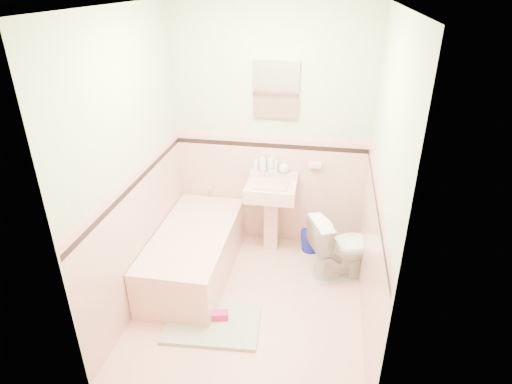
% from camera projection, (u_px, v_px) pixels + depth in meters
% --- Properties ---
extents(floor, '(2.20, 2.20, 0.00)m').
position_uv_depth(floor, '(251.00, 301.00, 3.96)').
color(floor, '#E9AE98').
rests_on(floor, ground).
extents(ceiling, '(2.20, 2.20, 0.00)m').
position_uv_depth(ceiling, '(249.00, 6.00, 2.84)').
color(ceiling, white).
rests_on(ceiling, ground).
extents(wall_back, '(2.50, 0.00, 2.50)m').
position_uv_depth(wall_back, '(270.00, 133.00, 4.37)').
color(wall_back, '#F3EAC6').
rests_on(wall_back, ground).
extents(wall_front, '(2.50, 0.00, 2.50)m').
position_uv_depth(wall_front, '(215.00, 258.00, 2.43)').
color(wall_front, '#F3EAC6').
rests_on(wall_front, ground).
extents(wall_left, '(0.00, 2.50, 2.50)m').
position_uv_depth(wall_left, '(132.00, 169.00, 3.56)').
color(wall_left, '#F3EAC6').
rests_on(wall_left, ground).
extents(wall_right, '(0.00, 2.50, 2.50)m').
position_uv_depth(wall_right, '(381.00, 187.00, 3.25)').
color(wall_right, '#F3EAC6').
rests_on(wall_right, ground).
extents(wainscot_back, '(2.00, 0.00, 2.00)m').
position_uv_depth(wainscot_back, '(269.00, 191.00, 4.65)').
color(wainscot_back, beige).
rests_on(wainscot_back, ground).
extents(wainscot_front, '(2.00, 0.00, 2.00)m').
position_uv_depth(wainscot_front, '(220.00, 341.00, 2.74)').
color(wainscot_front, beige).
rests_on(wainscot_front, ground).
extents(wainscot_left, '(0.00, 2.20, 2.20)m').
position_uv_depth(wainscot_left, '(142.00, 236.00, 3.85)').
color(wainscot_left, beige).
rests_on(wainscot_left, ground).
extents(wainscot_right, '(0.00, 2.20, 2.20)m').
position_uv_depth(wainscot_right, '(369.00, 258.00, 3.54)').
color(wainscot_right, beige).
rests_on(wainscot_right, ground).
extents(accent_back, '(2.00, 0.00, 2.00)m').
position_uv_depth(accent_back, '(270.00, 146.00, 4.41)').
color(accent_back, black).
rests_on(accent_back, ground).
extents(accent_front, '(2.00, 0.00, 2.00)m').
position_uv_depth(accent_front, '(217.00, 275.00, 2.51)').
color(accent_front, black).
rests_on(accent_front, ground).
extents(accent_left, '(0.00, 2.20, 2.20)m').
position_uv_depth(accent_left, '(136.00, 183.00, 3.61)').
color(accent_left, black).
rests_on(accent_left, ground).
extents(accent_right, '(0.00, 2.20, 2.20)m').
position_uv_depth(accent_right, '(376.00, 202.00, 3.31)').
color(accent_right, black).
rests_on(accent_right, ground).
extents(cap_back, '(2.00, 0.00, 2.00)m').
position_uv_depth(cap_back, '(270.00, 136.00, 4.37)').
color(cap_back, '#E9A391').
rests_on(cap_back, ground).
extents(cap_front, '(2.00, 0.00, 2.00)m').
position_uv_depth(cap_front, '(216.00, 261.00, 2.46)').
color(cap_front, '#E9A391').
rests_on(cap_front, ground).
extents(cap_left, '(0.00, 2.20, 2.20)m').
position_uv_depth(cap_left, '(134.00, 172.00, 3.57)').
color(cap_left, '#E9A391').
rests_on(cap_left, ground).
extents(cap_right, '(0.00, 2.20, 2.20)m').
position_uv_depth(cap_right, '(378.00, 191.00, 3.26)').
color(cap_right, '#E9A391').
rests_on(cap_right, ground).
extents(bathtub, '(0.70, 1.50, 0.45)m').
position_uv_depth(bathtub, '(195.00, 254.00, 4.25)').
color(bathtub, beige).
rests_on(bathtub, floor).
extents(tub_faucet, '(0.04, 0.12, 0.04)m').
position_uv_depth(tub_faucet, '(212.00, 185.00, 4.70)').
color(tub_faucet, silver).
rests_on(tub_faucet, wall_back).
extents(sink, '(0.50, 0.48, 0.79)m').
position_uv_depth(sink, '(271.00, 218.00, 4.53)').
color(sink, beige).
rests_on(sink, floor).
extents(sink_faucet, '(0.02, 0.02, 0.10)m').
position_uv_depth(sink_faucet, '(273.00, 164.00, 4.41)').
color(sink_faucet, silver).
rests_on(sink_faucet, sink).
extents(medicine_cabinet, '(0.44, 0.04, 0.55)m').
position_uv_depth(medicine_cabinet, '(276.00, 90.00, 4.13)').
color(medicine_cabinet, white).
rests_on(medicine_cabinet, wall_back).
extents(soap_dish, '(0.13, 0.07, 0.04)m').
position_uv_depth(soap_dish, '(315.00, 165.00, 4.40)').
color(soap_dish, beige).
rests_on(soap_dish, wall_back).
extents(soap_bottle_left, '(0.10, 0.10, 0.20)m').
position_uv_depth(soap_bottle_left, '(263.00, 162.00, 4.46)').
color(soap_bottle_left, '#B2B2B2').
rests_on(soap_bottle_left, sink).
extents(soap_bottle_mid, '(0.12, 0.12, 0.20)m').
position_uv_depth(soap_bottle_mid, '(272.00, 163.00, 4.45)').
color(soap_bottle_mid, '#B2B2B2').
rests_on(soap_bottle_mid, sink).
extents(soap_bottle_right, '(0.12, 0.12, 0.14)m').
position_uv_depth(soap_bottle_right, '(284.00, 166.00, 4.44)').
color(soap_bottle_right, '#B2B2B2').
rests_on(soap_bottle_right, sink).
extents(tube, '(0.05, 0.05, 0.12)m').
position_uv_depth(tube, '(256.00, 165.00, 4.49)').
color(tube, white).
rests_on(tube, sink).
extents(toilet, '(0.75, 0.61, 0.66)m').
position_uv_depth(toilet, '(343.00, 247.00, 4.17)').
color(toilet, white).
rests_on(toilet, floor).
extents(bucket, '(0.29, 0.29, 0.22)m').
position_uv_depth(bucket, '(310.00, 241.00, 4.65)').
color(bucket, '#0D1691').
rests_on(bucket, floor).
extents(bath_mat, '(0.83, 0.59, 0.03)m').
position_uv_depth(bath_mat, '(213.00, 324.00, 3.68)').
color(bath_mat, '#94A388').
rests_on(bath_mat, floor).
extents(shoe, '(0.18, 0.11, 0.07)m').
position_uv_depth(shoe, '(219.00, 315.00, 3.70)').
color(shoe, '#BF1E59').
rests_on(shoe, bath_mat).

